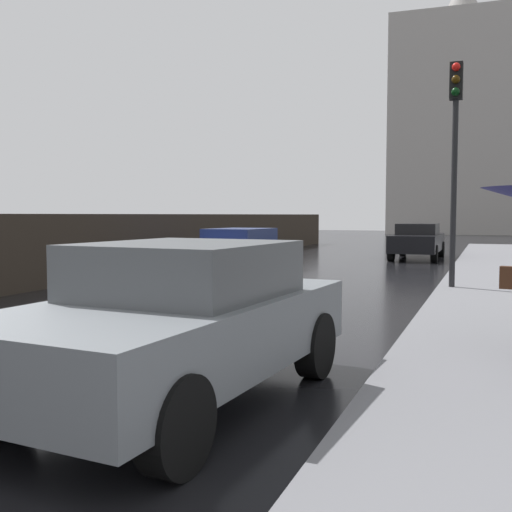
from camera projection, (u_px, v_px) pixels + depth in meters
car_grey_near_kerb at (180, 319)px, 5.27m from camera, size 2.08×4.01×1.42m
car_blue_mid_road at (240, 249)px, 16.90m from camera, size 1.97×4.10×1.28m
car_black_far_ahead at (418, 240)px, 22.45m from camera, size 1.73×4.49×1.33m
traffic_light at (455, 134)px, 12.37m from camera, size 0.26×0.39×4.66m
distant_tower at (460, 124)px, 51.91m from camera, size 11.99×7.55×22.08m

